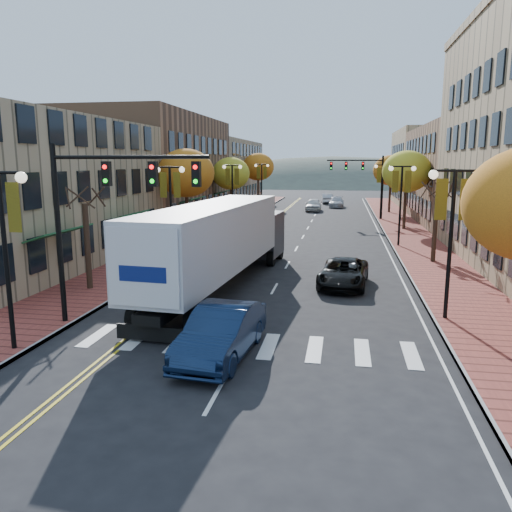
% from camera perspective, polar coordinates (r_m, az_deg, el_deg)
% --- Properties ---
extents(ground, '(200.00, 200.00, 0.00)m').
position_cam_1_polar(ground, '(16.01, -2.89, -12.60)').
color(ground, black).
rests_on(ground, ground).
extents(sidewalk_left, '(4.00, 85.00, 0.15)m').
position_cam_1_polar(sidewalk_left, '(48.82, -4.79, 3.31)').
color(sidewalk_left, brown).
rests_on(sidewalk_left, ground).
extents(sidewalk_right, '(4.00, 85.00, 0.15)m').
position_cam_1_polar(sidewalk_right, '(47.59, 16.71, 2.71)').
color(sidewalk_right, brown).
rests_on(sidewalk_right, ground).
extents(building_left_near, '(12.00, 22.00, 9.00)m').
position_cam_1_polar(building_left_near, '(34.09, -26.85, 6.49)').
color(building_left_near, '#9E8966').
rests_on(building_left_near, ground).
extents(building_left_mid, '(12.00, 24.00, 11.00)m').
position_cam_1_polar(building_left_mid, '(54.28, -12.24, 9.60)').
color(building_left_mid, brown).
rests_on(building_left_mid, ground).
extents(building_left_far, '(12.00, 26.00, 9.50)m').
position_cam_1_polar(building_left_far, '(78.03, -5.26, 9.51)').
color(building_left_far, '#9E8966').
rests_on(building_left_far, ground).
extents(building_right_mid, '(15.00, 24.00, 10.00)m').
position_cam_1_polar(building_right_mid, '(58.36, 25.28, 8.40)').
color(building_right_mid, brown).
rests_on(building_right_mid, ground).
extents(building_right_far, '(15.00, 20.00, 11.00)m').
position_cam_1_polar(building_right_far, '(79.80, 21.18, 9.41)').
color(building_right_far, '#9E8966').
rests_on(building_right_far, ground).
extents(tree_left_a, '(0.28, 0.28, 4.20)m').
position_cam_1_polar(tree_left_a, '(25.82, -18.70, 1.05)').
color(tree_left_a, '#382619').
rests_on(tree_left_a, sidewalk_left).
extents(tree_left_b, '(4.48, 4.48, 7.21)m').
position_cam_1_polar(tree_left_b, '(40.27, -8.00, 9.35)').
color(tree_left_b, '#382619').
rests_on(tree_left_b, sidewalk_left).
extents(tree_left_c, '(4.16, 4.16, 6.69)m').
position_cam_1_polar(tree_left_c, '(55.72, -2.90, 9.39)').
color(tree_left_c, '#382619').
rests_on(tree_left_c, sidewalk_left).
extents(tree_left_d, '(4.61, 4.61, 7.42)m').
position_cam_1_polar(tree_left_d, '(73.37, 0.25, 10.14)').
color(tree_left_d, '#382619').
rests_on(tree_left_d, sidewalk_left).
extents(tree_right_b, '(0.28, 0.28, 4.20)m').
position_cam_1_polar(tree_right_b, '(33.08, 19.77, 2.99)').
color(tree_right_b, '#382619').
rests_on(tree_right_b, sidewalk_right).
extents(tree_right_c, '(4.48, 4.48, 7.21)m').
position_cam_1_polar(tree_right_c, '(48.67, 16.85, 9.22)').
color(tree_right_c, '#382619').
rests_on(tree_right_c, sidewalk_right).
extents(tree_right_d, '(4.35, 4.35, 7.00)m').
position_cam_1_polar(tree_right_d, '(64.59, 15.17, 9.42)').
color(tree_right_d, '#382619').
rests_on(tree_right_d, sidewalk_right).
extents(lamp_left_a, '(1.96, 0.36, 6.05)m').
position_cam_1_polar(lamp_left_a, '(18.06, -26.96, 3.07)').
color(lamp_left_a, black).
rests_on(lamp_left_a, ground).
extents(lamp_left_b, '(1.96, 0.36, 6.05)m').
position_cam_1_polar(lamp_left_b, '(32.26, -9.75, 6.94)').
color(lamp_left_b, black).
rests_on(lamp_left_b, ground).
extents(lamp_left_c, '(1.96, 0.36, 6.05)m').
position_cam_1_polar(lamp_left_c, '(49.57, -2.73, 8.34)').
color(lamp_left_c, black).
rests_on(lamp_left_c, ground).
extents(lamp_left_d, '(1.96, 0.36, 6.05)m').
position_cam_1_polar(lamp_left_d, '(67.24, 0.66, 8.98)').
color(lamp_left_d, black).
rests_on(lamp_left_d, ground).
extents(lamp_right_a, '(1.96, 0.36, 6.05)m').
position_cam_1_polar(lamp_right_a, '(20.86, 21.53, 4.36)').
color(lamp_right_a, black).
rests_on(lamp_right_a, ground).
extents(lamp_right_b, '(1.96, 0.36, 6.05)m').
position_cam_1_polar(lamp_right_b, '(38.61, 16.26, 7.26)').
color(lamp_right_b, black).
rests_on(lamp_right_b, ground).
extents(lamp_right_c, '(1.96, 0.36, 6.05)m').
position_cam_1_polar(lamp_right_c, '(56.52, 14.31, 8.32)').
color(lamp_right_c, black).
rests_on(lamp_right_c, ground).
extents(traffic_mast_near, '(6.10, 0.35, 7.00)m').
position_cam_1_polar(traffic_mast_near, '(19.48, -17.02, 6.10)').
color(traffic_mast_near, black).
rests_on(traffic_mast_near, ground).
extents(traffic_mast_far, '(6.10, 0.34, 7.00)m').
position_cam_1_polar(traffic_mast_far, '(56.39, 12.26, 9.04)').
color(traffic_mast_far, black).
rests_on(traffic_mast_far, ground).
extents(semi_truck, '(4.18, 17.59, 4.36)m').
position_cam_1_polar(semi_truck, '(24.97, -3.84, 1.97)').
color(semi_truck, black).
rests_on(semi_truck, ground).
extents(navy_sedan, '(2.23, 5.24, 1.68)m').
position_cam_1_polar(navy_sedan, '(16.55, -4.00, -8.69)').
color(navy_sedan, '#0D1B35').
rests_on(navy_sedan, ground).
extents(black_suv, '(2.80, 5.25, 1.40)m').
position_cam_1_polar(black_suv, '(26.12, 9.97, -1.90)').
color(black_suv, black).
rests_on(black_suv, ground).
extents(car_far_white, '(1.92, 4.76, 1.62)m').
position_cam_1_polar(car_far_white, '(65.84, 6.59, 5.83)').
color(car_far_white, silver).
rests_on(car_far_white, ground).
extents(car_far_silver, '(2.09, 4.98, 1.44)m').
position_cam_1_polar(car_far_silver, '(71.97, 9.18, 6.10)').
color(car_far_silver, '#A3A4AB').
rests_on(car_far_silver, ground).
extents(car_far_oncoming, '(2.13, 4.70, 1.50)m').
position_cam_1_polar(car_far_oncoming, '(78.31, 8.10, 6.52)').
color(car_far_oncoming, '#B7B8BF').
rests_on(car_far_oncoming, ground).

